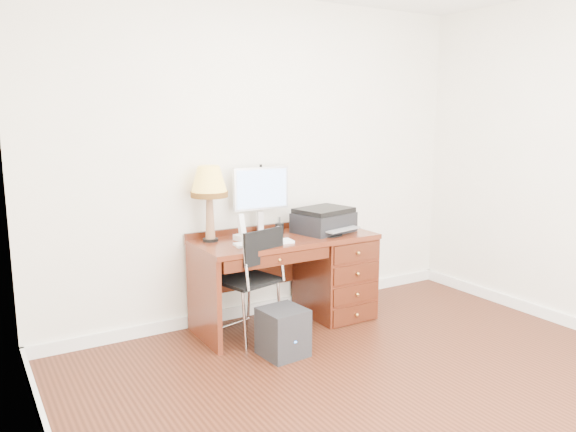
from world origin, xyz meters
TOP-DOWN VIEW (x-y plane):
  - ground at (0.00, 0.00)m, footprint 4.00×4.00m
  - room_shell at (0.00, 0.63)m, footprint 4.00×4.00m
  - desk at (0.32, 1.40)m, footprint 1.50×0.67m
  - monitor at (-0.12, 1.59)m, footprint 0.49×0.17m
  - keyboard at (-0.27, 1.26)m, footprint 0.48×0.19m
  - mouse_pad at (0.35, 1.28)m, footprint 0.23×0.23m
  - printer at (0.38, 1.40)m, footprint 0.54×0.46m
  - leg_lamp at (-0.59, 1.56)m, footprint 0.29×0.29m
  - phone at (-0.36, 1.48)m, footprint 0.12×0.12m
  - pen_cup at (0.02, 1.52)m, footprint 0.07×0.07m
  - chair at (-0.41, 1.23)m, footprint 0.52×0.52m
  - equipment_box at (-0.33, 0.87)m, footprint 0.33×0.33m

SIDE VIEW (x-z plane):
  - ground at x=0.00m, z-range 0.00..0.00m
  - room_shell at x=0.00m, z-range -1.95..2.05m
  - equipment_box at x=-0.33m, z-range 0.00..0.35m
  - desk at x=0.32m, z-range 0.04..0.79m
  - chair at x=-0.41m, z-range 0.10..1.00m
  - keyboard at x=-0.27m, z-range 0.75..0.77m
  - mouse_pad at x=0.35m, z-range 0.74..0.79m
  - pen_cup at x=0.02m, z-range 0.75..0.84m
  - phone at x=-0.36m, z-range 0.71..0.92m
  - printer at x=0.38m, z-range 0.75..0.96m
  - monitor at x=-0.12m, z-range 0.82..1.39m
  - leg_lamp at x=-0.59m, z-range 0.89..1.49m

